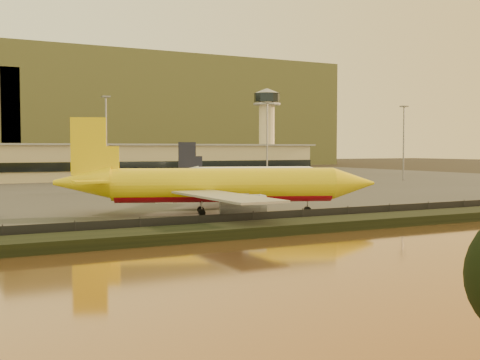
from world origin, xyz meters
name	(u,v)px	position (x,y,z in m)	size (l,w,h in m)	color
ground	(290,215)	(0.00, 0.00, 0.00)	(900.00, 900.00, 0.00)	black
embankment	(354,222)	(0.00, -17.00, 0.70)	(320.00, 7.00, 1.40)	black
tarmac	(126,184)	(0.00, 95.00, 0.10)	(320.00, 220.00, 0.20)	#2D2D2D
perimeter_fence	(337,215)	(0.00, -13.00, 1.30)	(300.00, 0.05, 2.20)	black
terminal_building	(59,163)	(-14.52, 125.55, 6.25)	(202.00, 25.00, 12.60)	#C7AE8A
control_tower	(267,123)	(70.00, 131.00, 21.66)	(11.20, 11.20, 35.50)	#C7AE8A
apron_light_masts	(197,133)	(15.00, 75.00, 15.70)	(152.20, 12.20, 25.40)	slate
dhl_cargo_jet	(218,186)	(-10.86, 4.93, 4.95)	(51.44, 48.76, 15.92)	yellow
white_narrowbody_jet	(252,175)	(23.19, 56.87, 3.96)	(42.96, 40.90, 12.60)	white
gse_vehicle_yellow	(221,194)	(2.75, 32.98, 1.14)	(4.16, 1.87, 1.87)	yellow
gse_vehicle_white	(164,199)	(-11.65, 28.99, 0.97)	(3.41, 1.53, 1.53)	white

